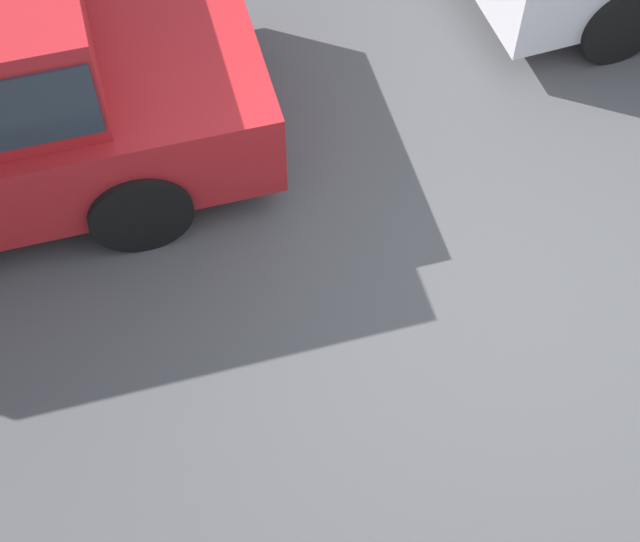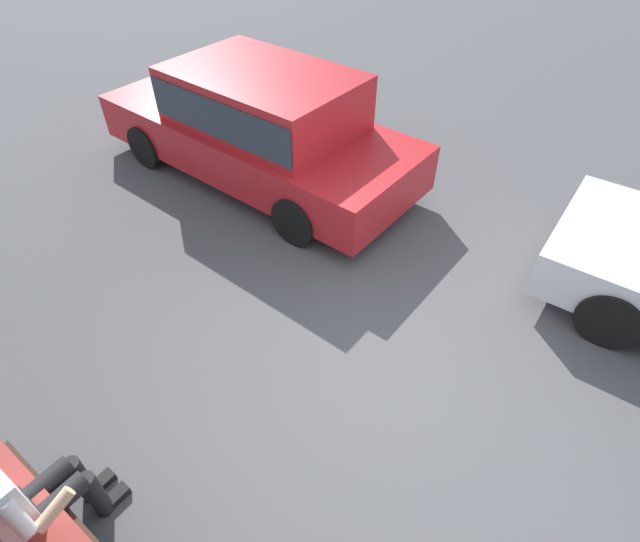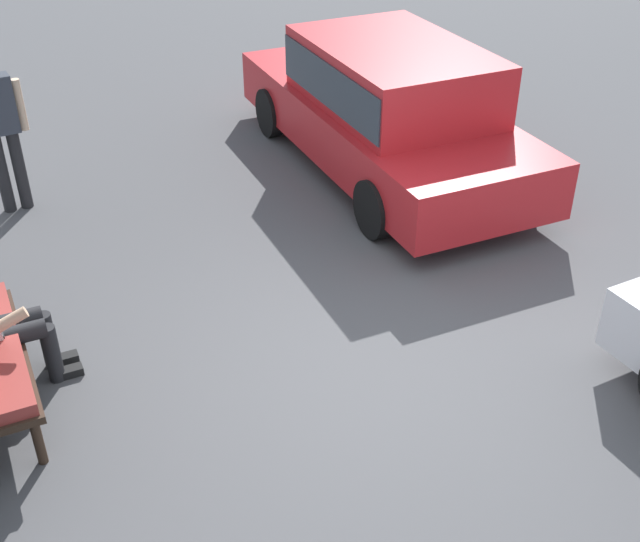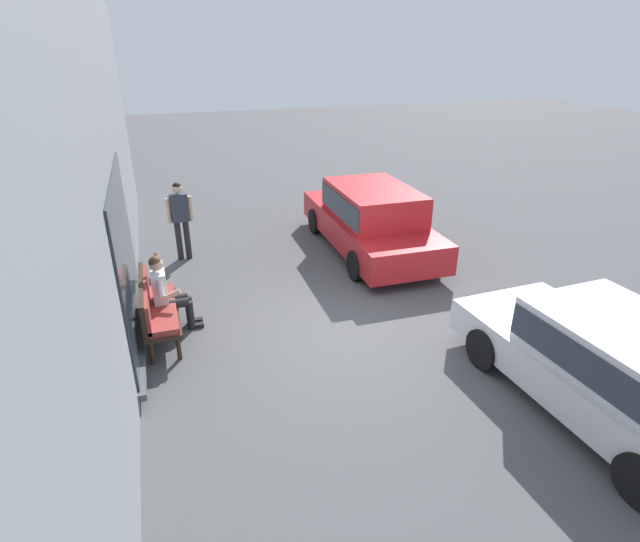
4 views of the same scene
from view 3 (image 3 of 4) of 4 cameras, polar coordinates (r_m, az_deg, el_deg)
The scene contains 2 objects.
ground_plane at distance 6.52m, azimuth 4.18°, elevation -6.84°, with size 60.00×60.00×0.00m, color #4C4C4F.
parked_car_mid at distance 9.36m, azimuth 4.85°, elevation 11.80°, with size 4.65×1.98×1.52m.
Camera 3 is at (-4.31, 2.60, 4.14)m, focal length 45.00 mm.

